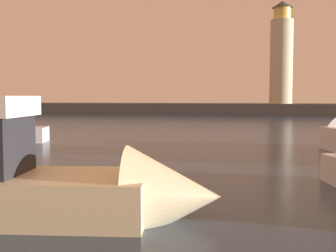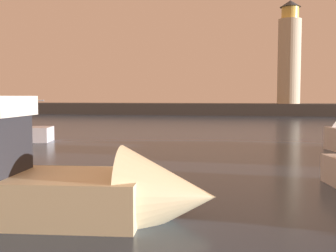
{
  "view_description": "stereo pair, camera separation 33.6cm",
  "coord_description": "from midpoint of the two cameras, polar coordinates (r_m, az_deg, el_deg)",
  "views": [
    {
      "loc": [
        2.04,
        -0.76,
        2.82
      ],
      "look_at": [
        -0.42,
        14.11,
        1.75
      ],
      "focal_mm": 44.73,
      "sensor_mm": 36.0,
      "label": 1
    },
    {
      "loc": [
        2.37,
        -0.7,
        2.82
      ],
      "look_at": [
        -0.42,
        14.11,
        1.75
      ],
      "focal_mm": 44.73,
      "sensor_mm": 36.0,
      "label": 2
    }
  ],
  "objects": [
    {
      "name": "lighthouse",
      "position": [
        64.64,
        16.34,
        9.25
      ],
      "size": [
        3.3,
        3.3,
        15.0
      ],
      "color": "beige",
      "rests_on": "breakwater"
    },
    {
      "name": "motorboat_4",
      "position": [
        10.11,
        -15.1,
        -7.17
      ],
      "size": [
        8.23,
        3.16,
        3.42
      ],
      "color": "beige",
      "rests_on": "ground_plane"
    },
    {
      "name": "breakwater",
      "position": [
        64.13,
        8.7,
        2.28
      ],
      "size": [
        89.14,
        6.46,
        1.73
      ],
      "primitive_type": "cube",
      "color": "#423F3D",
      "rests_on": "ground_plane"
    },
    {
      "name": "ground_plane",
      "position": [
        32.6,
        6.76,
        -0.92
      ],
      "size": [
        220.0,
        220.0,
        0.0
      ],
      "primitive_type": "plane",
      "color": "#2D3D51"
    }
  ]
}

